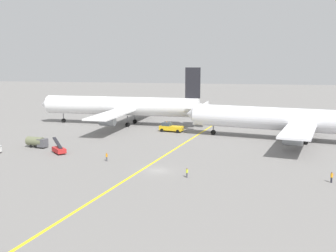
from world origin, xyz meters
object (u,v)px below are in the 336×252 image
(airliner_at_gate_left, at_px, (122,106))
(ground_crew_wing_walker_right, at_px, (187,173))
(ground_crew_marshaller_foreground, at_px, (107,157))
(ground_crew_ramp_agent_by_cones, at_px, (332,177))
(pushback_tug, at_px, (171,127))
(gse_fuel_bowser_stubby, at_px, (37,142))
(gse_belt_loader_portside, at_px, (59,150))
(airliner_being_pushed, at_px, (295,120))

(airliner_at_gate_left, relative_size, ground_crew_wing_walker_right, 33.52)
(ground_crew_wing_walker_right, distance_m, ground_crew_marshaller_foreground, 18.49)
(ground_crew_ramp_agent_by_cones, height_order, ground_crew_marshaller_foreground, ground_crew_ramp_agent_by_cones)
(pushback_tug, xyz_separation_m, ground_crew_wing_walker_right, (12.24, -42.09, -0.36))
(gse_fuel_bowser_stubby, height_order, ground_crew_marshaller_foreground, gse_fuel_bowser_stubby)
(gse_fuel_bowser_stubby, relative_size, ground_crew_marshaller_foreground, 3.05)
(airliner_at_gate_left, relative_size, ground_crew_ramp_agent_by_cones, 31.15)
(gse_belt_loader_portside, bearing_deg, ground_crew_ramp_agent_by_cones, -9.44)
(gse_fuel_bowser_stubby, distance_m, ground_crew_ramp_agent_by_cones, 60.88)
(airliner_being_pushed, xyz_separation_m, ground_crew_ramp_agent_by_cones, (3.03, -33.64, -4.21))
(gse_belt_loader_portside, bearing_deg, airliner_being_pushed, 27.07)
(airliner_at_gate_left, height_order, gse_belt_loader_portside, airliner_at_gate_left)
(gse_fuel_bowser_stubby, height_order, ground_crew_ramp_agent_by_cones, gse_fuel_bowser_stubby)
(ground_crew_ramp_agent_by_cones, bearing_deg, ground_crew_wing_walker_right, -173.84)
(gse_fuel_bowser_stubby, height_order, ground_crew_wing_walker_right, gse_fuel_bowser_stubby)
(gse_fuel_bowser_stubby, xyz_separation_m, ground_crew_marshaller_foreground, (19.78, -7.99, -0.46))
(gse_belt_loader_portside, distance_m, ground_crew_wing_walker_right, 31.27)
(pushback_tug, xyz_separation_m, gse_fuel_bowser_stubby, (-24.56, -26.88, 0.15))
(gse_belt_loader_portside, bearing_deg, gse_fuel_bowser_stubby, 151.45)
(ground_crew_wing_walker_right, bearing_deg, pushback_tug, 106.22)
(ground_crew_marshaller_foreground, bearing_deg, pushback_tug, 82.19)
(ground_crew_marshaller_foreground, bearing_deg, airliner_being_pushed, 38.19)
(airliner_being_pushed, distance_m, ground_crew_wing_walker_right, 41.34)
(gse_belt_loader_portside, height_order, ground_crew_marshaller_foreground, gse_belt_loader_portside)
(gse_fuel_bowser_stubby, bearing_deg, airliner_being_pushed, 20.29)
(pushback_tug, bearing_deg, airliner_being_pushed, -10.63)
(pushback_tug, bearing_deg, ground_crew_ramp_agent_by_cones, -48.59)
(ground_crew_wing_walker_right, bearing_deg, gse_belt_loader_portside, 159.22)
(airliner_at_gate_left, distance_m, ground_crew_ramp_agent_by_cones, 71.06)
(ground_crew_wing_walker_right, bearing_deg, airliner_at_gate_left, 120.22)
(gse_fuel_bowser_stubby, bearing_deg, airliner_at_gate_left, 78.17)
(airliner_at_gate_left, xyz_separation_m, gse_fuel_bowser_stubby, (-7.39, -35.29, -4.39))
(gse_belt_loader_portside, distance_m, ground_crew_ramp_agent_by_cones, 52.67)
(ground_crew_ramp_agent_by_cones, xyz_separation_m, ground_crew_marshaller_foreground, (-39.74, 4.76, -0.02))
(airliner_being_pushed, distance_m, gse_fuel_bowser_stubby, 60.35)
(pushback_tug, bearing_deg, gse_fuel_bowser_stubby, -132.42)
(airliner_at_gate_left, relative_size, gse_fuel_bowser_stubby, 10.47)
(airliner_at_gate_left, bearing_deg, gse_belt_loader_portside, -89.74)
(airliner_at_gate_left, height_order, airliner_being_pushed, airliner_at_gate_left)
(pushback_tug, height_order, ground_crew_marshaller_foreground, pushback_tug)
(airliner_being_pushed, xyz_separation_m, ground_crew_marshaller_foreground, (-36.71, -28.88, -4.24))
(airliner_at_gate_left, xyz_separation_m, ground_crew_marshaller_foreground, (12.39, -43.28, -4.85))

